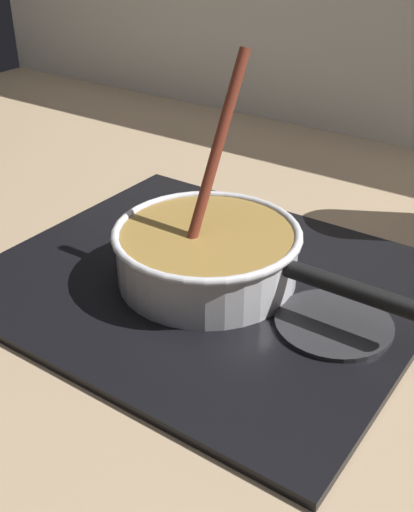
# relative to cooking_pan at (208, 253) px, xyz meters

# --- Properties ---
(ground) EXTENTS (2.40, 1.60, 0.04)m
(ground) POSITION_rel_cooking_pan_xyz_m (0.05, -0.11, -0.07)
(ground) COLOR #9E8466
(hob_plate) EXTENTS (0.56, 0.48, 0.01)m
(hob_plate) POSITION_rel_cooking_pan_xyz_m (-0.00, -0.00, -0.05)
(hob_plate) COLOR black
(hob_plate) RESTS_ON ground
(burner_ring) EXTENTS (0.17, 0.17, 0.01)m
(burner_ring) POSITION_rel_cooking_pan_xyz_m (-0.00, -0.00, -0.04)
(burner_ring) COLOR #592D0C
(burner_ring) RESTS_ON hob_plate
(spare_burner) EXTENTS (0.14, 0.14, 0.01)m
(spare_burner) POSITION_rel_cooking_pan_xyz_m (0.18, -0.00, -0.04)
(spare_burner) COLOR #262628
(spare_burner) RESTS_ON hob_plate
(cooking_pan) EXTENTS (0.40, 0.25, 0.29)m
(cooking_pan) POSITION_rel_cooking_pan_xyz_m (0.00, 0.00, 0.00)
(cooking_pan) COLOR silver
(cooking_pan) RESTS_ON hob_plate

